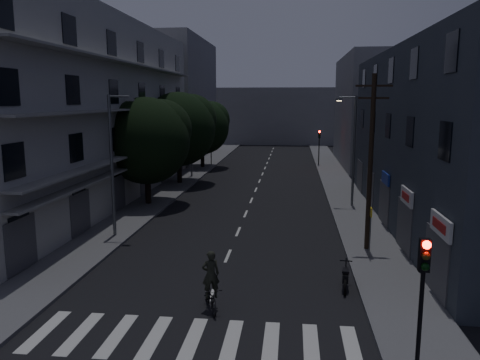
% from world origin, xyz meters
% --- Properties ---
extents(ground, '(160.00, 160.00, 0.00)m').
position_xyz_m(ground, '(0.00, 25.00, 0.00)').
color(ground, black).
rests_on(ground, ground).
extents(sidewalk_left, '(3.00, 90.00, 0.15)m').
position_xyz_m(sidewalk_left, '(-7.50, 25.00, 0.07)').
color(sidewalk_left, '#565659').
rests_on(sidewalk_left, ground).
extents(sidewalk_right, '(3.00, 90.00, 0.15)m').
position_xyz_m(sidewalk_right, '(7.50, 25.00, 0.07)').
color(sidewalk_right, '#565659').
rests_on(sidewalk_right, ground).
extents(crosswalk, '(10.90, 3.00, 0.01)m').
position_xyz_m(crosswalk, '(-0.00, -2.00, 0.00)').
color(crosswalk, beige).
rests_on(crosswalk, ground).
extents(lane_markings, '(0.15, 60.50, 0.01)m').
position_xyz_m(lane_markings, '(0.00, 31.25, 0.01)').
color(lane_markings, beige).
rests_on(lane_markings, ground).
extents(building_left, '(7.00, 36.00, 14.00)m').
position_xyz_m(building_left, '(-11.98, 18.00, 6.99)').
color(building_left, '#A2A29E').
rests_on(building_left, ground).
extents(building_right, '(6.19, 28.00, 11.00)m').
position_xyz_m(building_right, '(11.99, 14.00, 5.50)').
color(building_right, '#2A3039').
rests_on(building_right, ground).
extents(building_far_left, '(6.00, 20.00, 16.00)m').
position_xyz_m(building_far_left, '(-12.00, 48.00, 8.00)').
color(building_far_left, slate).
rests_on(building_far_left, ground).
extents(building_far_right, '(6.00, 20.00, 13.00)m').
position_xyz_m(building_far_right, '(12.00, 42.00, 6.50)').
color(building_far_right, slate).
rests_on(building_far_right, ground).
extents(building_far_end, '(24.00, 8.00, 10.00)m').
position_xyz_m(building_far_end, '(0.00, 70.00, 5.00)').
color(building_far_end, slate).
rests_on(building_far_end, ground).
extents(tree_near, '(6.44, 6.44, 7.95)m').
position_xyz_m(tree_near, '(-7.54, 17.53, 5.12)').
color(tree_near, black).
rests_on(tree_near, sidewalk_left).
extents(tree_mid, '(6.88, 6.88, 8.46)m').
position_xyz_m(tree_mid, '(-7.33, 26.62, 5.44)').
color(tree_mid, black).
rests_on(tree_mid, sidewalk_left).
extents(tree_far, '(6.26, 6.26, 7.74)m').
position_xyz_m(tree_far, '(-7.22, 37.32, 5.00)').
color(tree_far, black).
rests_on(tree_far, sidewalk_left).
extents(traffic_signal_near, '(0.28, 0.37, 4.10)m').
position_xyz_m(traffic_signal_near, '(6.71, -3.85, 3.10)').
color(traffic_signal_near, black).
rests_on(traffic_signal_near, sidewalk_right).
extents(traffic_signal_far_right, '(0.28, 0.37, 4.10)m').
position_xyz_m(traffic_signal_far_right, '(6.33, 40.56, 3.10)').
color(traffic_signal_far_right, black).
rests_on(traffic_signal_far_right, sidewalk_right).
extents(traffic_signal_far_left, '(0.28, 0.37, 4.10)m').
position_xyz_m(traffic_signal_far_left, '(-6.53, 38.80, 3.10)').
color(traffic_signal_far_left, black).
rests_on(traffic_signal_far_left, sidewalk_left).
extents(street_lamp_left_near, '(1.51, 0.25, 8.00)m').
position_xyz_m(street_lamp_left_near, '(-6.84, 9.03, 4.60)').
color(street_lamp_left_near, slate).
rests_on(street_lamp_left_near, sidewalk_left).
extents(street_lamp_right, '(1.51, 0.25, 8.00)m').
position_xyz_m(street_lamp_right, '(7.52, 18.58, 4.60)').
color(street_lamp_right, '#54575B').
rests_on(street_lamp_right, sidewalk_right).
extents(street_lamp_left_far, '(1.51, 0.25, 8.00)m').
position_xyz_m(street_lamp_left_far, '(-7.00, 30.57, 4.60)').
color(street_lamp_left_far, slate).
rests_on(street_lamp_left_far, sidewalk_left).
extents(utility_pole, '(1.80, 0.24, 9.00)m').
position_xyz_m(utility_pole, '(7.14, 8.08, 4.87)').
color(utility_pole, black).
rests_on(utility_pole, sidewalk_right).
extents(bus_stop_sign, '(0.06, 0.35, 2.52)m').
position_xyz_m(bus_stop_sign, '(7.05, 6.64, 1.89)').
color(bus_stop_sign, '#595B60').
rests_on(bus_stop_sign, sidewalk_right).
extents(motorcycle, '(0.54, 1.86, 1.19)m').
position_xyz_m(motorcycle, '(5.49, 2.87, 0.47)').
color(motorcycle, black).
rests_on(motorcycle, ground).
extents(cyclist, '(1.27, 1.94, 2.32)m').
position_xyz_m(cyclist, '(0.22, 0.30, 0.78)').
color(cyclist, black).
rests_on(cyclist, ground).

